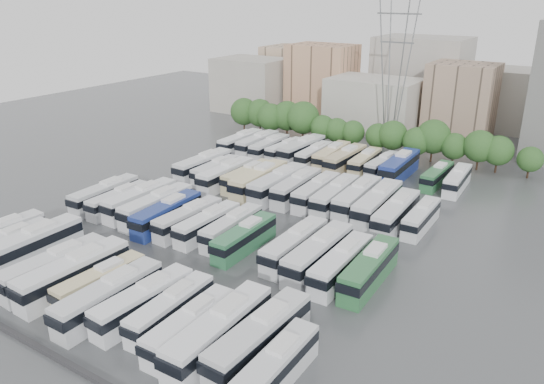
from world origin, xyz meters
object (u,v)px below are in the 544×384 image
Objects in this scene: bus_r3_s12 at (437,176)px; bus_r0_s4 at (55,267)px; bus_r2_s8 at (316,192)px; bus_r3_s8 at (365,162)px; bus_r0_s12 at (260,338)px; bus_r2_s12 at (396,213)px; bus_r2_s13 at (421,218)px; bus_r3_s6 at (332,156)px; bus_r0_s9 at (171,309)px; bus_r1_s3 at (157,206)px; bus_r2_s2 at (216,170)px; bus_r0_s11 at (219,332)px; bus_r3_s5 at (314,155)px; bus_r1_s5 at (188,219)px; bus_r3_s3 at (285,150)px; bus_r1_s1 at (119,200)px; bus_r2_s3 at (226,175)px; bus_r2_s10 at (357,198)px; bus_r0_s6 at (100,282)px; bus_r0_s1 at (6,245)px; bus_r1_s6 at (208,224)px; bus_r3_s13 at (457,180)px; bus_r2_s4 at (248,176)px; bus_r2_s9 at (335,196)px; bus_r0_s7 at (109,297)px; bus_r0_s2 at (29,246)px; bus_r1_s8 at (244,237)px; bus_r3_s2 at (269,147)px; electricity_pylon at (396,55)px; bus_r0_s8 at (143,302)px; bus_r2_s6 at (278,184)px; bus_r1_s7 at (232,227)px; bus_r2_s11 at (377,204)px; bus_r2_s5 at (259,180)px; bus_r1_s11 at (318,254)px; bus_r3_s10 at (399,166)px; bus_r2_s1 at (203,165)px; bus_r0_s5 at (74,273)px; bus_r3_s0 at (240,142)px; bus_r1_s12 at (341,264)px; bus_r1_s13 at (369,269)px; bus_r0_s10 at (190,326)px; bus_r1_s0 at (105,194)px; bus_r3_s9 at (383,165)px.

bus_r0_s4 is at bearing -113.73° from bus_r3_s12.
bus_r3_s8 is at bearing 88.10° from bus_r2_s8.
bus_r0_s12 is 1.01× the size of bus_r2_s12.
bus_r2_s13 is 0.89× the size of bus_r3_s6.
bus_r2_s12 is (10.14, 33.99, 0.29)m from bus_r0_s9.
bus_r2_s2 is (-3.52, 17.85, -0.25)m from bus_r1_s3.
bus_r0_s11 reaches higher than bus_r2_s8.
bus_r1_s5 is at bearing -91.23° from bus_r3_s5.
bus_r1_s1 is at bearing -97.90° from bus_r3_s3.
bus_r2_s10 is (22.90, 2.12, 0.08)m from bus_r2_s3.
bus_r0_s1 is at bearing -175.56° from bus_r0_s6.
bus_r1_s6 reaches higher than bus_r3_s13.
bus_r1_s1 is at bearing -117.05° from bus_r2_s4.
bus_r0_s7 is at bearing -102.64° from bus_r2_s9.
bus_r1_s6 is (13.17, 17.35, -0.36)m from bus_r0_s2.
bus_r3_s2 is (-19.74, 35.82, 0.05)m from bus_r1_s8.
electricity_pylon is 59.08m from bus_r1_s8.
bus_r3_s2 is at bearing 113.41° from bus_r0_s8.
bus_r1_s3 is 0.94× the size of bus_r2_s6.
bus_r2_s6 is at bearing -54.80° from bus_r3_s2.
bus_r1_s7 is 0.83× the size of bus_r2_s11.
bus_r2_s5 is (13.19, 17.55, 0.40)m from bus_r1_s1.
bus_r3_s12 is at bearing 88.92° from bus_r2_s12.
bus_r1_s11 is at bearing -37.29° from bus_r2_s4.
bus_r0_s1 is 1.06× the size of bus_r0_s6.
bus_r1_s11 is at bearing 88.11° from bus_r0_s11.
bus_r3_s10 is (22.80, 35.99, 0.12)m from bus_r1_s3.
bus_r2_s6 reaches higher than bus_r3_s12.
bus_r2_s1 reaches higher than bus_r3_s12.
bus_r3_s5 is (-3.33, 53.37, 0.06)m from bus_r0_s6.
bus_r3_s0 is (-16.61, 53.31, -0.16)m from bus_r0_s5.
bus_r1_s12 is at bearing -6.86° from bus_r1_s7.
bus_r1_s1 is at bearing -178.72° from bus_r1_s7.
bus_r3_s12 is at bearing 93.15° from bus_r1_s13.
bus_r3_s8 is (22.83, 18.06, -0.24)m from bus_r2_s1.
bus_r0_s9 is at bearing 1.36° from bus_r0_s1.
bus_r3_s6 is at bearing 71.42° from bus_r2_s4.
bus_r3_s8 reaches higher than bus_r0_s10.
bus_r3_s10 reaches higher than bus_r2_s10.
bus_r0_s8 reaches higher than bus_r1_s6.
bus_r1_s3 is 0.93× the size of bus_r2_s11.
bus_r0_s12 is 1.13× the size of bus_r1_s5.
bus_r1_s0 is at bearing 100.30° from bus_r0_s1.
bus_r3_s9 is 0.80× the size of bus_r3_s10.
bus_r0_s9 is 54.35m from bus_r3_s9.
bus_r2_s9 is at bearing 169.81° from bus_r2_s12.
bus_r2_s4 is at bearing 178.96° from bus_r2_s10.
bus_r1_s0 is 40.76m from bus_r2_s11.
bus_r0_s5 reaches higher than bus_r3_s5.
bus_r0_s12 is 56.91m from bus_r3_s6.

